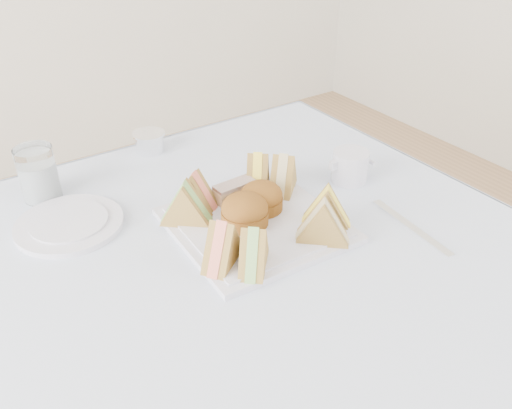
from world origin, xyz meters
TOP-DOWN VIEW (x-y plane):
  - table at (0.00, 0.00)m, footprint 0.90×0.90m
  - tablecloth at (0.00, 0.00)m, footprint 1.02×1.02m
  - serving_plate at (0.07, 0.07)m, footprint 0.29×0.29m
  - sandwich_fl_a at (-0.04, 0.01)m, footprint 0.10×0.08m
  - sandwich_fl_b at (-0.00, -0.03)m, footprint 0.09×0.09m
  - sandwich_fr_a at (0.17, -0.00)m, footprint 0.09×0.09m
  - sandwich_fr_b at (0.13, -0.04)m, footprint 0.10×0.09m
  - sandwich_bl_a at (-0.03, 0.14)m, footprint 0.10×0.09m
  - sandwich_bl_b at (0.00, 0.18)m, footprint 0.08×0.09m
  - sandwich_br_a at (0.17, 0.13)m, footprint 0.09×0.09m
  - sandwich_br_b at (0.14, 0.17)m, footprint 0.09×0.09m
  - scone_left at (0.05, 0.08)m, footprint 0.09×0.09m
  - scone_right at (0.10, 0.10)m, footprint 0.10×0.10m
  - pastry_slice at (0.08, 0.16)m, footprint 0.08×0.04m
  - side_plate at (-0.21, 0.26)m, footprint 0.22×0.22m
  - water_glass at (-0.22, 0.39)m, footprint 0.08×0.08m
  - tea_strainer at (0.04, 0.46)m, footprint 0.09×0.09m
  - knife at (0.30, -0.09)m, footprint 0.04×0.20m
  - fork at (0.17, 0.04)m, footprint 0.04×0.16m
  - creamer_jug at (0.32, 0.11)m, footprint 0.08×0.08m

SIDE VIEW (x-z plane):
  - table at x=0.00m, z-range 0.00..0.74m
  - tablecloth at x=0.00m, z-range 0.74..0.75m
  - fork at x=0.17m, z-range 0.75..0.75m
  - knife at x=0.30m, z-range 0.75..0.75m
  - side_plate at x=-0.21m, z-range 0.75..0.76m
  - serving_plate at x=0.07m, z-range 0.75..0.76m
  - tea_strainer at x=0.04m, z-range 0.75..0.79m
  - pastry_slice at x=0.08m, z-range 0.76..0.80m
  - creamer_jug at x=0.32m, z-range 0.75..0.81m
  - scone_right at x=0.10m, z-range 0.76..0.81m
  - scone_left at x=0.05m, z-range 0.76..0.81m
  - sandwich_bl_b at x=0.00m, z-range 0.76..0.83m
  - sandwich_fl_b at x=0.00m, z-range 0.76..0.83m
  - sandwich_fr_a at x=0.17m, z-range 0.76..0.83m
  - sandwich_br_b at x=0.14m, z-range 0.76..0.84m
  - sandwich_fl_a at x=-0.04m, z-range 0.76..0.84m
  - sandwich_br_a at x=0.17m, z-range 0.76..0.84m
  - sandwich_fr_b at x=0.13m, z-range 0.76..0.84m
  - sandwich_bl_a at x=-0.03m, z-range 0.76..0.84m
  - water_glass at x=-0.22m, z-range 0.75..0.85m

